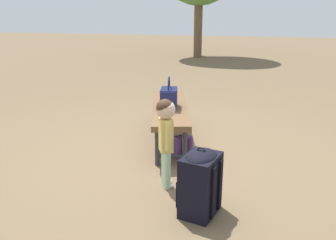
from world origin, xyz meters
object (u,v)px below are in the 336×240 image
Objects in this scene: backpack_large at (200,181)px; backpack_small at (183,146)px; park_bench at (170,110)px; handbag at (169,97)px; child_standing at (166,130)px.

backpack_large is 1.09m from backpack_small.
park_bench is 1.61m from backpack_large.
backpack_large is at bearing 23.51° from handbag.
child_standing is at bearing 12.62° from park_bench.
handbag is 1.06m from child_standing.
backpack_small is (-0.67, 0.01, -0.40)m from child_standing.
handbag is at bearing -167.12° from child_standing.
backpack_small is at bearing 34.60° from handbag.
child_standing is (1.03, 0.24, -0.04)m from handbag.
park_bench is 0.21m from handbag.
backpack_small is at bearing 178.88° from child_standing.
child_standing reaches higher than backpack_large.
park_bench is at bearing -157.32° from backpack_large.
backpack_small is at bearing 30.10° from park_bench.
handbag is at bearing -145.40° from backpack_small.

